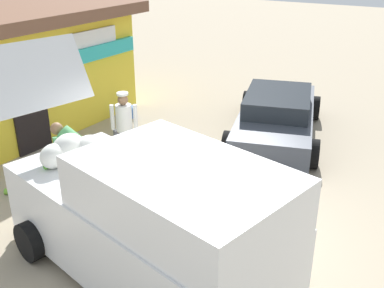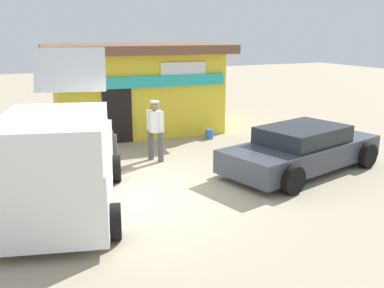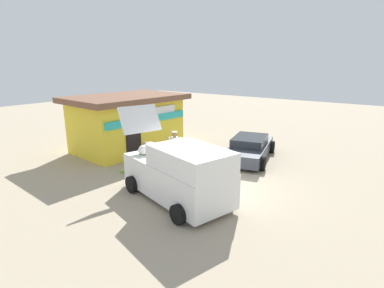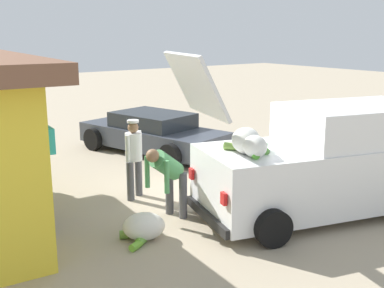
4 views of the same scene
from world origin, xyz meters
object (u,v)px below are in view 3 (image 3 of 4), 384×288
vendor_standing (175,146)px  paint_bucket (180,146)px  customer_bending (153,154)px  storefront_bar (127,122)px  parked_sedan (249,148)px  delivery_van (179,173)px  unloaded_banana_pile (132,168)px

vendor_standing → paint_bucket: 3.02m
customer_bending → paint_bucket: bearing=22.1°
storefront_bar → parked_sedan: storefront_bar is taller
delivery_van → customer_bending: bearing=61.4°
customer_bending → parked_sedan: bearing=-28.1°
storefront_bar → vendor_standing: 4.02m
delivery_van → vendor_standing: bearing=41.9°
delivery_van → unloaded_banana_pile: bearing=75.0°
parked_sedan → vendor_standing: bearing=143.1°
vendor_standing → customer_bending: (-1.38, 0.08, -0.06)m
storefront_bar → customer_bending: (-2.04, -3.84, -0.66)m
storefront_bar → vendor_standing: bearing=-99.6°
vendor_standing → customer_bending: vendor_standing is taller
storefront_bar → paint_bucket: storefront_bar is taller
parked_sedan → paint_bucket: bearing=99.2°
parked_sedan → customer_bending: bearing=151.9°
parked_sedan → paint_bucket: parked_sedan is taller
vendor_standing → unloaded_banana_pile: (-1.88, 0.89, -0.72)m
storefront_bar → parked_sedan: (2.40, -6.22, -0.99)m
storefront_bar → unloaded_banana_pile: size_ratio=7.42×
delivery_van → paint_bucket: delivery_van is taller
delivery_van → customer_bending: (1.40, 2.58, -0.13)m
delivery_van → storefront_bar: bearing=61.7°
parked_sedan → vendor_standing: 3.85m
delivery_van → vendor_standing: size_ratio=3.15×
delivery_van → parked_sedan: bearing=2.0°
parked_sedan → customer_bending: size_ratio=3.37×
delivery_van → paint_bucket: (5.21, 4.13, -0.85)m
vendor_standing → unloaded_banana_pile: vendor_standing is taller
storefront_bar → customer_bending: 4.40m
unloaded_banana_pile → parked_sedan: bearing=-32.8°
parked_sedan → vendor_standing: (-3.06, 2.30, 0.38)m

